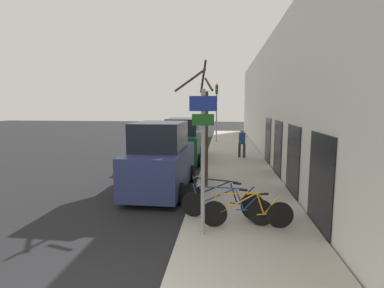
% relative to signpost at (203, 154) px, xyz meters
% --- Properties ---
extents(ground_plane, '(80.00, 80.00, 0.00)m').
position_rel_signpost_xyz_m(ground_plane, '(-1.54, 8.37, -1.96)').
color(ground_plane, black).
extents(sidewalk_curb, '(3.20, 32.00, 0.15)m').
position_rel_signpost_xyz_m(sidewalk_curb, '(1.06, 11.17, -1.89)').
color(sidewalk_curb, '#ADA89E').
rests_on(sidewalk_curb, ground).
extents(building_facade, '(0.23, 32.00, 6.50)m').
position_rel_signpost_xyz_m(building_facade, '(2.81, 11.10, 1.26)').
color(building_facade, silver).
rests_on(building_facade, ground).
extents(signpost, '(0.58, 0.11, 3.22)m').
position_rel_signpost_xyz_m(signpost, '(0.00, 0.00, 0.00)').
color(signpost, '#939399').
rests_on(signpost, sidewalk_curb).
extents(bicycle_0, '(2.17, 0.44, 0.87)m').
position_rel_signpost_xyz_m(bicycle_0, '(1.01, 0.48, -1.44)').
color(bicycle_0, black).
rests_on(bicycle_0, sidewalk_curb).
extents(bicycle_1, '(2.30, 0.69, 0.88)m').
position_rel_signpost_xyz_m(bicycle_1, '(0.51, 0.83, -1.43)').
color(bicycle_1, black).
rests_on(bicycle_1, sidewalk_curb).
extents(bicycle_2, '(2.23, 1.21, 0.94)m').
position_rel_signpost_xyz_m(bicycle_2, '(0.40, 1.34, -1.41)').
color(bicycle_2, black).
rests_on(bicycle_2, sidewalk_curb).
extents(parked_car_0, '(2.09, 4.37, 2.44)m').
position_rel_signpost_xyz_m(parked_car_0, '(-1.72, 3.75, -0.86)').
color(parked_car_0, navy).
rests_on(parked_car_0, ground).
extents(parked_car_1, '(2.08, 4.68, 2.32)m').
position_rel_signpost_xyz_m(parked_car_1, '(-1.70, 9.41, -0.91)').
color(parked_car_1, '#144728').
rests_on(parked_car_1, ground).
extents(pedestrian_near, '(0.40, 0.35, 1.56)m').
position_rel_signpost_xyz_m(pedestrian_near, '(1.46, 10.09, -0.91)').
color(pedestrian_near, '#333338').
rests_on(pedestrian_near, sidewalk_curb).
extents(street_tree, '(1.37, 1.49, 4.40)m').
position_rel_signpost_xyz_m(street_tree, '(-0.22, 3.97, 0.15)').
color(street_tree, '#3D2D23').
rests_on(street_tree, sidewalk_curb).
extents(traffic_light, '(0.20, 0.30, 4.50)m').
position_rel_signpost_xyz_m(traffic_light, '(-0.10, 16.83, 1.07)').
color(traffic_light, '#939399').
rests_on(traffic_light, sidewalk_curb).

